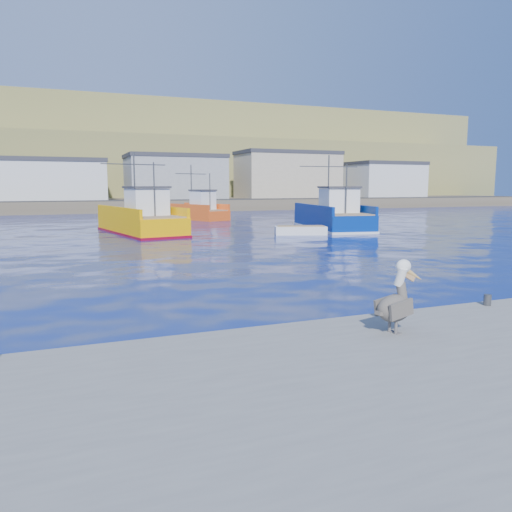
# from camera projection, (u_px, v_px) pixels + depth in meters

# --- Properties ---
(ground) EXTENTS (260.00, 260.00, 0.00)m
(ground) POSITION_uv_depth(u_px,v_px,m) (327.00, 305.00, 15.59)
(ground) COLOR #07135C
(ground) RESTS_ON ground
(dock_bollards) EXTENTS (36.20, 0.20, 0.30)m
(dock_bollards) POSITION_uv_depth(u_px,v_px,m) (415.00, 308.00, 12.58)
(dock_bollards) COLOR #4C4C4C
(dock_bollards) RESTS_ON dock
(far_shore) EXTENTS (200.00, 81.00, 24.00)m
(far_shore) POSITION_uv_depth(u_px,v_px,m) (92.00, 163.00, 114.94)
(far_shore) COLOR brown
(far_shore) RESTS_ON ground
(trawler_yellow_b) EXTENTS (5.80, 11.61, 6.49)m
(trawler_yellow_b) POSITION_uv_depth(u_px,v_px,m) (141.00, 220.00, 39.14)
(trawler_yellow_b) COLOR #FFAC00
(trawler_yellow_b) RESTS_ON ground
(trawler_blue) EXTENTS (5.79, 11.55, 6.48)m
(trawler_blue) POSITION_uv_depth(u_px,v_px,m) (333.00, 217.00, 43.30)
(trawler_blue) COLOR navy
(trawler_blue) RESTS_ON ground
(boat_orange) EXTENTS (6.00, 8.60, 6.05)m
(boat_orange) POSITION_uv_depth(u_px,v_px,m) (198.00, 210.00, 55.39)
(boat_orange) COLOR #EF5216
(boat_orange) RESTS_ON ground
(skiff_mid) EXTENTS (4.14, 2.55, 0.85)m
(skiff_mid) POSITION_uv_depth(u_px,v_px,m) (301.00, 231.00, 38.18)
(skiff_mid) COLOR silver
(skiff_mid) RESTS_ON ground
(skiff_far) EXTENTS (3.18, 3.65, 0.79)m
(skiff_far) POSITION_uv_depth(u_px,v_px,m) (316.00, 219.00, 52.12)
(skiff_far) COLOR silver
(skiff_far) RESTS_ON ground
(pelican) EXTENTS (1.31, 0.64, 1.62)m
(pelican) POSITION_uv_depth(u_px,v_px,m) (396.00, 302.00, 10.89)
(pelican) COLOR #595451
(pelican) RESTS_ON dock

